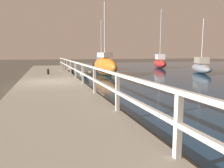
% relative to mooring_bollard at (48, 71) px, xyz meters
% --- Properties ---
extents(ground_plane, '(120.00, 120.00, 0.00)m').
position_rel_mooring_bollard_xyz_m(ground_plane, '(0.05, -4.74, -0.48)').
color(ground_plane, '#4C473D').
extents(dock_walkway, '(3.56, 36.00, 0.26)m').
position_rel_mooring_bollard_xyz_m(dock_walkway, '(0.05, -4.74, -0.35)').
color(dock_walkway, gray).
rests_on(dock_walkway, ground).
extents(railing, '(0.10, 32.50, 1.08)m').
position_rel_mooring_bollard_xyz_m(railing, '(1.73, -4.74, 0.51)').
color(railing, silver).
rests_on(railing, dock_walkway).
extents(boulder_mid_strip, '(0.74, 0.67, 0.56)m').
position_rel_mooring_bollard_xyz_m(boulder_mid_strip, '(2.67, -1.21, -0.20)').
color(boulder_mid_strip, gray).
rests_on(boulder_mid_strip, ground).
extents(boulder_far_strip, '(0.74, 0.66, 0.55)m').
position_rel_mooring_bollard_xyz_m(boulder_far_strip, '(2.40, 5.16, -0.20)').
color(boulder_far_strip, slate).
rests_on(boulder_far_strip, ground).
extents(boulder_water_edge, '(0.48, 0.43, 0.36)m').
position_rel_mooring_bollard_xyz_m(boulder_water_edge, '(3.50, 0.77, -0.30)').
color(boulder_water_edge, gray).
rests_on(boulder_water_edge, ground).
extents(mooring_bollard, '(0.19, 0.19, 0.45)m').
position_rel_mooring_bollard_xyz_m(mooring_bollard, '(0.00, 0.00, 0.00)').
color(mooring_bollard, black).
rests_on(mooring_bollard, dock_walkway).
extents(sailboat_gray, '(3.35, 5.32, 5.12)m').
position_rel_mooring_bollard_xyz_m(sailboat_gray, '(14.18, -0.23, 0.12)').
color(sailboat_gray, gray).
rests_on(sailboat_gray, water_surface).
extents(sailboat_black, '(2.01, 4.55, 5.64)m').
position_rel_mooring_bollard_xyz_m(sailboat_black, '(6.05, 6.79, 0.17)').
color(sailboat_black, black).
rests_on(sailboat_black, water_surface).
extents(sailboat_red, '(3.02, 5.65, 7.53)m').
position_rel_mooring_bollard_xyz_m(sailboat_red, '(14.23, 7.83, 0.23)').
color(sailboat_red, red).
rests_on(sailboat_red, water_surface).
extents(sailboat_orange, '(1.59, 4.98, 6.17)m').
position_rel_mooring_bollard_xyz_m(sailboat_orange, '(4.77, 0.53, 0.37)').
color(sailboat_orange, orange).
rests_on(sailboat_orange, water_surface).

